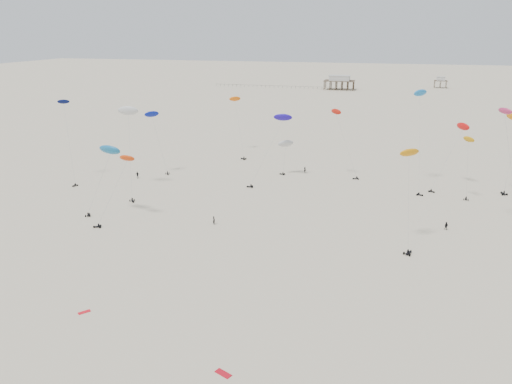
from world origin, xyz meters
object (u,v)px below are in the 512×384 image
(spectator_0, at_px, (214,224))
(pavilion_main, at_px, (339,84))
(rig_0, at_px, (155,125))
(rig_7, at_px, (341,129))
(pavilion_small, at_px, (440,83))
(rig_4, at_px, (459,135))

(spectator_0, bearing_deg, pavilion_main, -46.03)
(rig_0, xyz_separation_m, rig_7, (52.41, 10.57, -0.36))
(pavilion_small, bearing_deg, rig_7, -100.46)
(rig_4, bearing_deg, rig_0, -42.49)
(pavilion_main, xyz_separation_m, rig_0, (-28.67, -231.16, 10.12))
(pavilion_main, relative_size, spectator_0, 9.74)
(rig_7, bearing_deg, pavilion_main, -13.00)
(pavilion_main, bearing_deg, rig_4, -76.07)
(pavilion_main, distance_m, pavilion_small, 76.16)
(pavilion_main, bearing_deg, spectator_0, -89.69)
(pavilion_main, bearing_deg, rig_7, -83.86)
(rig_0, bearing_deg, rig_7, 159.25)
(rig_7, bearing_deg, rig_4, -109.77)
(pavilion_small, relative_size, rig_4, 0.48)
(pavilion_small, xyz_separation_m, rig_7, (-46.27, -250.59, 10.49))
(pavilion_small, xyz_separation_m, rig_4, (-15.19, -250.93, 10.25))
(pavilion_small, distance_m, rig_7, 255.04)
(rig_0, distance_m, rig_7, 53.46)
(rig_0, xyz_separation_m, spectator_0, (30.13, -34.47, -14.34))
(rig_7, height_order, spectator_0, rig_7)
(rig_7, distance_m, spectator_0, 52.16)
(rig_0, xyz_separation_m, rig_4, (83.48, 10.23, -0.61))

